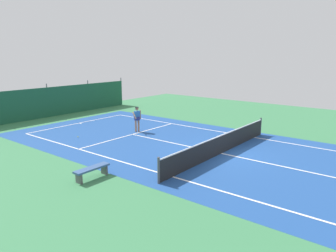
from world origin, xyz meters
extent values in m
plane|color=#387A4C|center=(0.00, 0.00, 0.00)|extent=(36.00, 36.00, 0.00)
cube|color=#1E478C|center=(0.00, 0.00, 0.00)|extent=(11.02, 26.60, 0.01)
cube|color=white|center=(0.00, 11.90, 0.01)|extent=(8.22, 0.10, 0.01)
cube|color=white|center=(-4.11, 0.00, 0.01)|extent=(0.10, 23.80, 0.01)
cube|color=white|center=(4.11, 0.00, 0.01)|extent=(0.10, 23.80, 0.01)
cube|color=white|center=(0.00, 6.40, 0.01)|extent=(8.22, 0.10, 0.01)
cube|color=white|center=(0.00, 0.00, 0.01)|extent=(0.10, 12.80, 0.01)
cube|color=white|center=(0.00, 11.75, 0.01)|extent=(0.10, 0.30, 0.01)
cube|color=black|center=(0.00, 0.00, 0.47)|extent=(9.92, 0.03, 0.95)
cube|color=white|center=(0.00, 0.00, 0.97)|extent=(9.92, 0.04, 0.05)
cylinder|color=#47474C|center=(-5.01, 0.00, 0.55)|extent=(0.10, 0.10, 1.10)
cylinder|color=#47474C|center=(5.01, 0.00, 0.55)|extent=(0.10, 0.10, 1.10)
cube|color=#195138|center=(0.00, 15.84, 1.20)|extent=(16.22, 0.06, 2.40)
cylinder|color=#595B60|center=(0.00, 15.90, 1.35)|extent=(0.08, 0.08, 2.70)
cylinder|color=#595B60|center=(4.05, 15.90, 1.35)|extent=(0.08, 0.08, 2.70)
cylinder|color=#595B60|center=(8.11, 15.90, 1.35)|extent=(0.08, 0.08, 2.70)
cube|color=#234C1E|center=(0.00, 16.44, 0.55)|extent=(14.60, 0.70, 1.10)
cylinder|color=#9E7051|center=(0.85, 6.65, 0.41)|extent=(0.12, 0.12, 0.82)
cylinder|color=#9E7051|center=(0.67, 6.73, 0.41)|extent=(0.12, 0.12, 0.82)
cylinder|color=navy|center=(0.76, 6.69, 0.90)|extent=(0.40, 0.40, 0.22)
cube|color=#2D6BB7|center=(0.76, 6.69, 1.10)|extent=(0.41, 0.33, 0.56)
sphere|color=#9E7051|center=(0.76, 6.69, 1.53)|extent=(0.22, 0.22, 0.22)
cylinder|color=black|center=(0.76, 6.69, 1.62)|extent=(0.23, 0.23, 0.04)
cylinder|color=#9E7051|center=(0.97, 6.60, 1.13)|extent=(0.09, 0.09, 0.58)
cylinder|color=#9E7051|center=(0.50, 6.67, 1.13)|extent=(0.29, 0.52, 0.41)
cylinder|color=black|center=(0.34, 6.42, 1.02)|extent=(0.14, 0.26, 0.13)
torus|color=teal|center=(0.34, 6.42, 1.24)|extent=(0.33, 0.24, 0.29)
sphere|color=#CCDB33|center=(-2.58, 8.54, 0.03)|extent=(0.07, 0.07, 0.07)
cube|color=black|center=(-1.12, 18.42, 0.72)|extent=(2.24, 4.37, 0.80)
cube|color=#2D333D|center=(-1.12, 18.42, 1.40)|extent=(1.72, 2.04, 0.56)
cylinder|color=black|center=(-0.09, 17.22, 0.32)|extent=(0.29, 0.66, 0.64)
cylinder|color=black|center=(-1.88, 17.03, 0.32)|extent=(0.29, 0.66, 0.64)
cylinder|color=black|center=(-0.36, 19.81, 0.32)|extent=(0.29, 0.66, 0.64)
cylinder|color=black|center=(-2.15, 19.62, 0.32)|extent=(0.29, 0.66, 0.64)
cube|color=#335184|center=(-6.31, 2.49, 0.45)|extent=(1.60, 0.40, 0.08)
cube|color=#4C4C51|center=(-6.96, 2.49, 0.23)|extent=(0.08, 0.36, 0.45)
cube|color=#4C4C51|center=(-5.66, 2.49, 0.23)|extent=(0.08, 0.36, 0.45)
camera|label=1|loc=(-14.13, -7.70, 5.05)|focal=34.36mm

